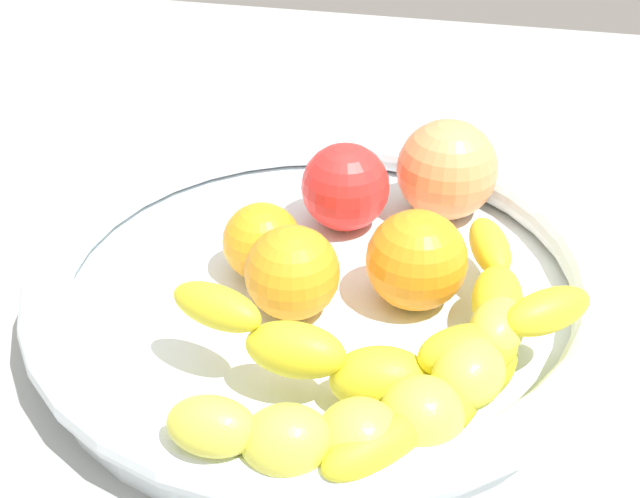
% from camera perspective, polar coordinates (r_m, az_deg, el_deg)
% --- Properties ---
extents(kitchen_counter, '(1.20, 1.20, 0.03)m').
position_cam_1_polar(kitchen_counter, '(0.54, 0.00, -5.52)').
color(kitchen_counter, '#969999').
rests_on(kitchen_counter, ground).
extents(fruit_bowl, '(0.37, 0.37, 0.04)m').
position_cam_1_polar(fruit_bowl, '(0.51, 0.00, -2.25)').
color(fruit_bowl, white).
rests_on(fruit_bowl, kitchen_counter).
extents(banana_draped_left, '(0.09, 0.23, 0.06)m').
position_cam_1_polar(banana_draped_left, '(0.42, 4.36, -7.07)').
color(banana_draped_left, yellow).
rests_on(banana_draped_left, fruit_bowl).
extents(banana_draped_right, '(0.24, 0.10, 0.04)m').
position_cam_1_polar(banana_draped_right, '(0.44, 10.39, -6.87)').
color(banana_draped_right, yellow).
rests_on(banana_draped_right, fruit_bowl).
extents(banana_arching_top, '(0.14, 0.16, 0.05)m').
position_cam_1_polar(banana_arching_top, '(0.39, 4.41, -11.24)').
color(banana_arching_top, '#E1DE46').
rests_on(banana_arching_top, fruit_bowl).
extents(orange_front, '(0.06, 0.06, 0.06)m').
position_cam_1_polar(orange_front, '(0.48, -1.98, -1.69)').
color(orange_front, orange).
rests_on(orange_front, fruit_bowl).
extents(orange_mid_left, '(0.05, 0.05, 0.05)m').
position_cam_1_polar(orange_mid_left, '(0.51, -4.14, 0.52)').
color(orange_mid_left, orange).
rests_on(orange_mid_left, fruit_bowl).
extents(orange_mid_right, '(0.06, 0.06, 0.06)m').
position_cam_1_polar(orange_mid_right, '(0.49, 6.82, -0.92)').
color(orange_mid_right, orange).
rests_on(orange_mid_right, fruit_bowl).
extents(tomato_red, '(0.06, 0.06, 0.06)m').
position_cam_1_polar(tomato_red, '(0.56, 2.03, 4.38)').
color(tomato_red, red).
rests_on(tomato_red, fruit_bowl).
extents(peach_blush, '(0.07, 0.07, 0.07)m').
position_cam_1_polar(peach_blush, '(0.58, 8.98, 5.56)').
color(peach_blush, '#F09158').
rests_on(peach_blush, fruit_bowl).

